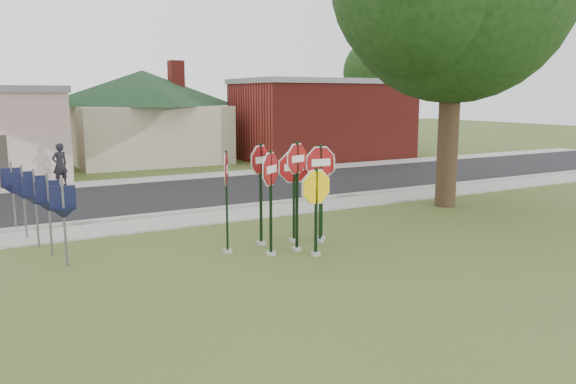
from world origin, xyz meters
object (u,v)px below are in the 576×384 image
stop_sign_center (297,181)px  pedestrian (60,165)px  stop_sign_left (271,187)px  stop_sign_yellow (316,200)px

stop_sign_center → pedestrian: size_ratio=1.57×
stop_sign_center → stop_sign_left: size_ratio=1.06×
stop_sign_yellow → pedestrian: stop_sign_yellow is taller
stop_sign_yellow → stop_sign_left: (-0.94, 0.53, 0.30)m
stop_sign_left → stop_sign_center: bearing=4.5°
stop_sign_center → stop_sign_yellow: bearing=-72.6°
stop_sign_center → pedestrian: stop_sign_center is taller
stop_sign_left → pedestrian: 13.54m
stop_sign_left → stop_sign_yellow: bearing=-29.5°
stop_sign_left → pedestrian: size_ratio=1.48×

